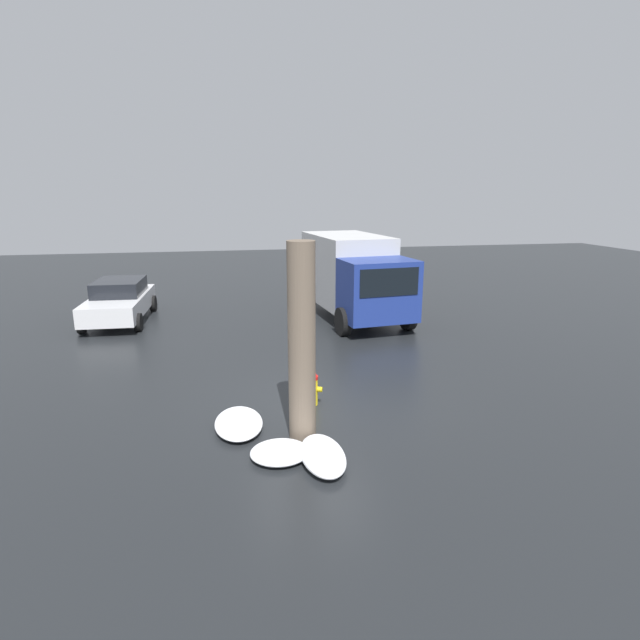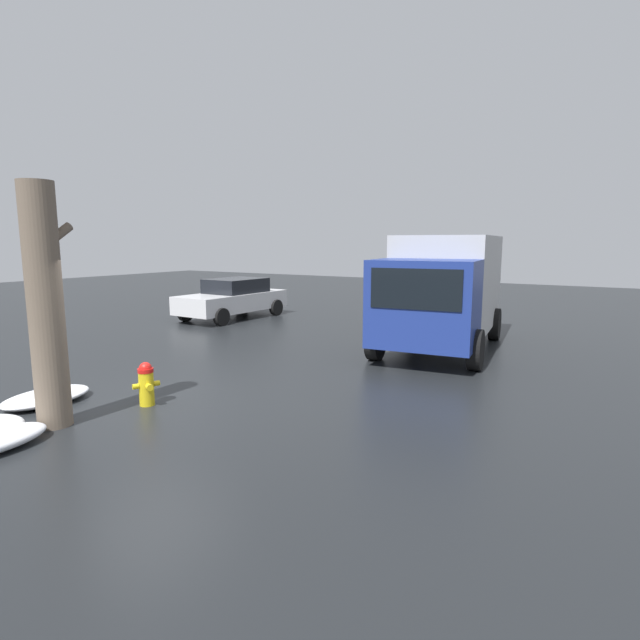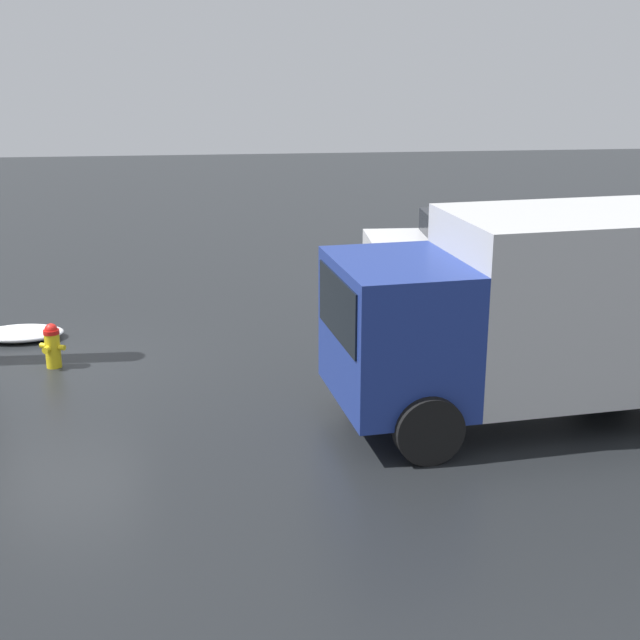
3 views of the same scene
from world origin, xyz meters
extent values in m
plane|color=black|center=(0.00, 0.00, 0.00)|extent=(60.00, 60.00, 0.00)
cylinder|color=yellow|center=(0.00, 0.00, 0.29)|extent=(0.25, 0.25, 0.58)
cylinder|color=red|center=(0.00, 0.00, 0.61)|extent=(0.26, 0.26, 0.07)
sphere|color=red|center=(0.00, 0.00, 0.65)|extent=(0.21, 0.21, 0.21)
cylinder|color=yellow|center=(-0.07, -0.16, 0.36)|extent=(0.14, 0.14, 0.11)
cylinder|color=yellow|center=(0.16, -0.07, 0.36)|extent=(0.13, 0.12, 0.09)
cylinder|color=yellow|center=(-0.16, 0.07, 0.36)|extent=(0.13, 0.12, 0.09)
cylinder|color=#6B5B4C|center=(-1.37, 0.42, 1.81)|extent=(0.49, 0.49, 3.62)
cylinder|color=#6B5B4C|center=(-1.14, 0.42, 2.82)|extent=(0.57, 0.14, 0.45)
cube|color=navy|center=(5.12, -3.05, 1.41)|extent=(1.88, 2.44, 1.93)
cube|color=black|center=(4.29, -3.14, 1.80)|extent=(0.24, 1.90, 0.85)
cube|color=#BCBCBC|center=(7.96, -2.73, 1.69)|extent=(4.32, 2.72, 2.47)
cylinder|color=black|center=(5.32, -4.17, 0.45)|extent=(0.93, 0.38, 0.90)
cylinder|color=black|center=(5.07, -1.91, 0.45)|extent=(0.93, 0.38, 0.90)
cylinder|color=black|center=(9.10, -3.74, 0.45)|extent=(0.93, 0.38, 0.90)
cylinder|color=black|center=(8.85, -1.48, 0.45)|extent=(0.93, 0.38, 0.90)
cube|color=silver|center=(8.30, 5.35, 0.61)|extent=(4.33, 1.91, 0.63)
cube|color=black|center=(8.52, 5.34, 1.18)|extent=(2.11, 1.61, 0.51)
cylinder|color=black|center=(6.82, 4.53, 0.30)|extent=(0.61, 0.22, 0.60)
cylinder|color=black|center=(6.88, 6.28, 0.30)|extent=(0.61, 0.22, 0.60)
cylinder|color=black|center=(9.72, 4.43, 0.30)|extent=(0.61, 0.22, 0.60)
cylinder|color=black|center=(9.79, 6.17, 0.30)|extent=(0.61, 0.22, 0.60)
ellipsoid|color=white|center=(-0.83, 1.58, 0.11)|extent=(1.50, 0.91, 0.22)
camera|label=1|loc=(-9.76, 1.73, 4.41)|focal=28.00mm
camera|label=2|loc=(-5.46, -6.79, 2.75)|focal=28.00mm
camera|label=3|loc=(2.75, -14.28, 5.09)|focal=50.00mm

